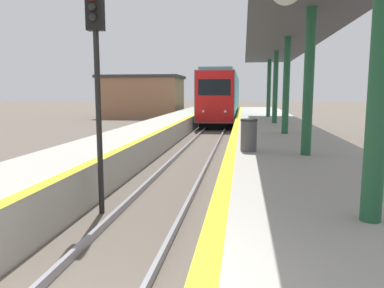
# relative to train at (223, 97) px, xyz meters

# --- Properties ---
(train) EXTENTS (2.77, 21.71, 4.43)m
(train) POSITION_rel_train_xyz_m (0.00, 0.00, 0.00)
(train) COLOR black
(train) RESTS_ON ground
(signal_near) EXTENTS (0.36, 0.31, 4.88)m
(signal_near) POSITION_rel_train_xyz_m (-1.13, -28.68, 1.13)
(signal_near) COLOR black
(signal_near) RESTS_ON ground
(station_canopy) EXTENTS (3.26, 26.41, 4.07)m
(station_canopy) POSITION_rel_train_xyz_m (3.68, -20.81, 2.57)
(station_canopy) COLOR #1E5133
(station_canopy) RESTS_ON platform_right
(trash_bin) EXTENTS (0.49, 0.49, 0.93)m
(trash_bin) POSITION_rel_train_xyz_m (2.15, -25.63, -0.78)
(trash_bin) COLOR #4C4C51
(trash_bin) RESTS_ON platform_right
(station_building) EXTENTS (8.55, 5.94, 4.41)m
(station_building) POSITION_rel_train_xyz_m (-8.76, 2.76, -0.03)
(station_building) COLOR #9E6B4C
(station_building) RESTS_ON ground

